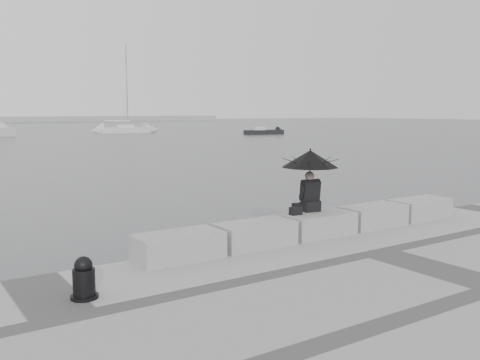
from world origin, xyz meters
TOP-DOWN VIEW (x-y plane):
  - ground at (0.00, 0.00)m, footprint 360.00×360.00m
  - stone_block_far_left at (-3.40, -0.45)m, footprint 1.60×0.80m
  - stone_block_left at (-1.70, -0.45)m, footprint 1.60×0.80m
  - stone_block_centre at (0.00, -0.45)m, footprint 1.60×0.80m
  - stone_block_right at (1.70, -0.45)m, footprint 1.60×0.80m
  - stone_block_far_right at (3.40, -0.45)m, footprint 1.60×0.80m
  - seated_person at (0.00, -0.15)m, footprint 1.26×1.26m
  - bag at (-0.53, -0.31)m, footprint 0.26×0.15m
  - mooring_bollard at (-5.47, -1.51)m, footprint 0.40×0.40m
  - sailboat_right at (22.13, 66.06)m, footprint 7.39×3.62m
  - small_motorboat at (36.29, 50.78)m, footprint 5.70×2.31m

SIDE VIEW (x-z plane):
  - ground at x=0.00m, z-range 0.00..0.00m
  - small_motorboat at x=36.29m, z-range -0.23..0.87m
  - sailboat_right at x=22.13m, z-range -5.92..6.98m
  - stone_block_far_left at x=-3.40m, z-range 0.50..1.00m
  - stone_block_left at x=-1.70m, z-range 0.50..1.00m
  - stone_block_centre at x=0.00m, z-range 0.50..1.00m
  - stone_block_right at x=1.70m, z-range 0.50..1.00m
  - stone_block_far_right at x=3.40m, z-range 0.50..1.00m
  - mooring_bollard at x=-5.47m, z-range 0.45..1.08m
  - bag at x=-0.53m, z-range 1.00..1.17m
  - seated_person at x=0.00m, z-range 1.33..2.72m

